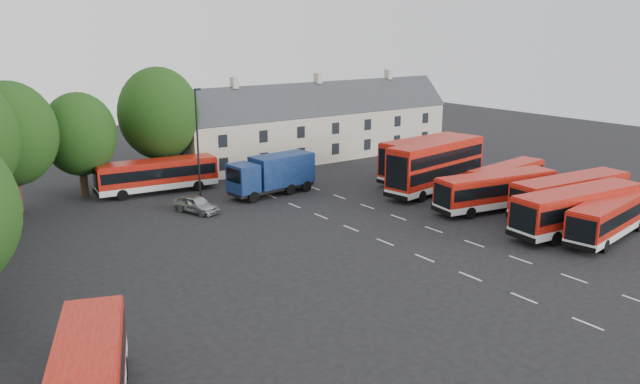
{
  "coord_description": "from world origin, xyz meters",
  "views": [
    {
      "loc": [
        -28.95,
        -30.05,
        15.03
      ],
      "look_at": [
        -0.33,
        9.67,
        2.2
      ],
      "focal_mm": 35.0,
      "sensor_mm": 36.0,
      "label": 1
    }
  ],
  "objects": [
    {
      "name": "bus_north",
      "position": [
        -8.01,
        25.25,
        1.89
      ],
      "size": [
        11.32,
        3.74,
        3.14
      ],
      "rotation": [
        0.0,
        0.0,
        -0.11
      ],
      "color": "silver",
      "rests_on": "ground"
    },
    {
      "name": "lamppost",
      "position": [
        -5.94,
        20.37,
        5.36
      ],
      "size": [
        0.69,
        0.45,
        10.05
      ],
      "rotation": [
        0.0,
        0.0,
        0.38
      ],
      "color": "black",
      "rests_on": "ground"
    },
    {
      "name": "terrace_houses",
      "position": [
        14.0,
        30.0,
        3.86
      ],
      "size": [
        35.7,
        7.13,
        10.06
      ],
      "color": "beige",
      "rests_on": "ground"
    },
    {
      "name": "box_truck",
      "position": [
        0.48,
        18.31,
        2.06
      ],
      "size": [
        8.58,
        3.36,
        3.67
      ],
      "rotation": [
        0.0,
        0.0,
        0.09
      ],
      "color": "black",
      "rests_on": "ground"
    },
    {
      "name": "bus_row_c",
      "position": [
        16.79,
        -1.88,
        1.99
      ],
      "size": [
        11.88,
        3.73,
        3.3
      ],
      "rotation": [
        0.0,
        0.0,
        -0.09
      ],
      "color": "silver",
      "rests_on": "ground"
    },
    {
      "name": "bus_row_b",
      "position": [
        13.29,
        -4.81,
        2.04
      ],
      "size": [
        12.18,
        3.88,
        3.39
      ],
      "rotation": [
        0.0,
        0.0,
        -0.1
      ],
      "color": "silver",
      "rests_on": "ground"
    },
    {
      "name": "bus_row_a",
      "position": [
        14.04,
        -6.91,
        1.78
      ],
      "size": [
        10.72,
        4.08,
        2.96
      ],
      "rotation": [
        0.0,
        0.0,
        0.17
      ],
      "color": "silver",
      "rests_on": "ground"
    },
    {
      "name": "ground",
      "position": [
        0.0,
        0.0,
        0.0
      ],
      "size": [
        140.0,
        140.0,
        0.0
      ],
      "primitive_type": "plane",
      "color": "black",
      "rests_on": "ground"
    },
    {
      "name": "treeline",
      "position": [
        -20.74,
        19.36,
        6.68
      ],
      "size": [
        29.92,
        32.59,
        12.01
      ],
      "color": "black",
      "rests_on": "ground"
    },
    {
      "name": "lane_markings",
      "position": [
        2.5,
        2.0,
        0.01
      ],
      "size": [
        5.15,
        33.8,
        0.01
      ],
      "color": "beige",
      "rests_on": "ground"
    },
    {
      "name": "bus_row_e",
      "position": [
        18.13,
        5.63,
        1.7
      ],
      "size": [
        10.25,
        3.61,
        2.84
      ],
      "rotation": [
        0.0,
        0.0,
        0.14
      ],
      "color": "silver",
      "rests_on": "ground"
    },
    {
      "name": "bus_row_d",
      "position": [
        13.15,
        2.79,
        1.91
      ],
      "size": [
        11.51,
        4.4,
        3.18
      ],
      "rotation": [
        0.0,
        0.0,
        -0.17
      ],
      "color": "silver",
      "rests_on": "ground"
    },
    {
      "name": "bus_dd_north",
      "position": [
        15.79,
        14.16,
        2.5
      ],
      "size": [
        10.86,
        3.36,
        4.38
      ],
      "rotation": [
        0.0,
        0.0,
        0.09
      ],
      "color": "silver",
      "rests_on": "ground"
    },
    {
      "name": "silver_car",
      "position": [
        -7.86,
        17.04,
        0.73
      ],
      "size": [
        3.02,
        4.59,
        1.45
      ],
      "primitive_type": "imported",
      "rotation": [
        0.0,
        0.0,
        0.34
      ],
      "color": "#A7AAAF",
      "rests_on": "ground"
    },
    {
      "name": "bus_dd_south",
      "position": [
        13.42,
        10.08,
        2.76
      ],
      "size": [
        12.11,
        4.48,
        4.85
      ],
      "rotation": [
        0.0,
        0.0,
        0.15
      ],
      "color": "silver",
      "rests_on": "ground"
    }
  ]
}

